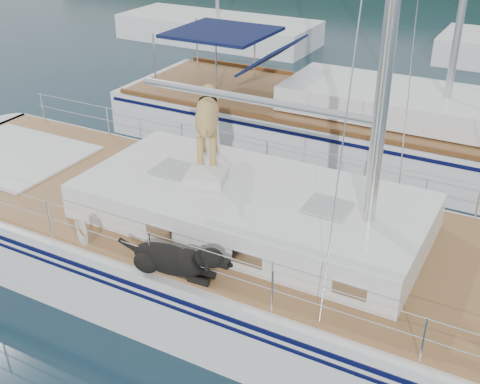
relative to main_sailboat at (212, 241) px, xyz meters
The scene contains 4 objects.
ground 0.69m from the main_sailboat, behind, with size 120.00×120.00×0.00m, color black.
main_sailboat is the anchor object (origin of this frame).
neighbor_sailboat 6.02m from the main_sailboat, 89.37° to the left, with size 11.00×3.50×13.30m.
bg_boat_west 16.17m from the main_sailboat, 120.01° to the left, with size 8.00×3.00×11.65m.
Camera 1 is at (4.44, -7.05, 5.94)m, focal length 45.00 mm.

